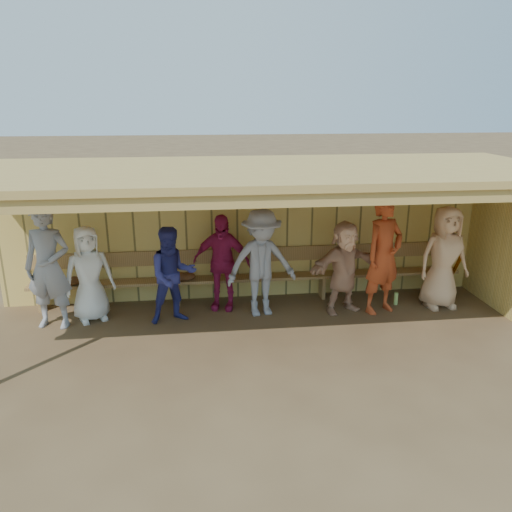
{
  "coord_description": "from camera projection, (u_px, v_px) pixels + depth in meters",
  "views": [
    {
      "loc": [
        -0.9,
        -7.19,
        3.44
      ],
      "look_at": [
        0.0,
        0.35,
        1.05
      ],
      "focal_mm": 35.0,
      "sensor_mm": 36.0,
      "label": 1
    }
  ],
  "objects": [
    {
      "name": "player_b",
      "position": [
        89.0,
        274.0,
        7.94
      ],
      "size": [
        0.9,
        0.76,
        1.57
      ],
      "primitive_type": "imported",
      "rotation": [
        0.0,
        0.0,
        0.4
      ],
      "color": "white",
      "rests_on": "ground"
    },
    {
      "name": "player_f",
      "position": [
        344.0,
        267.0,
        8.27
      ],
      "size": [
        1.52,
        0.9,
        1.57
      ],
      "primitive_type": "imported",
      "rotation": [
        0.0,
        0.0,
        0.33
      ],
      "color": "#DFA47D",
      "rests_on": "ground"
    },
    {
      "name": "player_e",
      "position": [
        261.0,
        263.0,
        8.12
      ],
      "size": [
        1.24,
        0.84,
        1.79
      ],
      "primitive_type": "imported",
      "rotation": [
        0.0,
        0.0,
        0.16
      ],
      "color": "#95949C",
      "rests_on": "ground"
    },
    {
      "name": "dugout_equipment",
      "position": [
        204.0,
        278.0,
        8.64
      ],
      "size": [
        6.9,
        0.62,
        0.8
      ],
      "color": "orange",
      "rests_on": "ground"
    },
    {
      "name": "player_d",
      "position": [
        221.0,
        262.0,
        8.38
      ],
      "size": [
        1.04,
        0.63,
        1.65
      ],
      "primitive_type": "imported",
      "rotation": [
        0.0,
        0.0,
        -0.26
      ],
      "color": "#A91B4C",
      "rests_on": "ground"
    },
    {
      "name": "bench",
      "position": [
        251.0,
        271.0,
        8.85
      ],
      "size": [
        7.6,
        0.34,
        0.93
      ],
      "color": "#A47D46",
      "rests_on": "ground"
    },
    {
      "name": "ground",
      "position": [
        259.0,
        325.0,
        7.95
      ],
      "size": [
        90.0,
        90.0,
        0.0
      ],
      "primitive_type": "plane",
      "color": "brown",
      "rests_on": "ground"
    },
    {
      "name": "player_a",
      "position": [
        48.0,
        267.0,
        7.64
      ],
      "size": [
        0.79,
        0.59,
        1.96
      ],
      "primitive_type": "imported",
      "rotation": [
        0.0,
        0.0,
        -0.17
      ],
      "color": "#94969C",
      "rests_on": "ground"
    },
    {
      "name": "player_h",
      "position": [
        444.0,
        257.0,
        8.44
      ],
      "size": [
        0.9,
        0.62,
        1.77
      ],
      "primitive_type": "imported",
      "rotation": [
        0.0,
        0.0,
        0.06
      ],
      "color": "#E2AD7F",
      "rests_on": "ground"
    },
    {
      "name": "player_c",
      "position": [
        173.0,
        275.0,
        7.87
      ],
      "size": [
        0.89,
        0.77,
        1.57
      ],
      "primitive_type": "imported",
      "rotation": [
        0.0,
        0.0,
        0.26
      ],
      "color": "navy",
      "rests_on": "ground"
    },
    {
      "name": "dugout_structure",
      "position": [
        277.0,
        211.0,
        8.13
      ],
      "size": [
        8.8,
        3.2,
        2.5
      ],
      "color": "#DCBC5D",
      "rests_on": "ground"
    },
    {
      "name": "player_g",
      "position": [
        384.0,
        255.0,
        8.2
      ],
      "size": [
        0.85,
        0.72,
        1.98
      ],
      "primitive_type": "imported",
      "rotation": [
        0.0,
        0.0,
        0.4
      ],
      "color": "#B8421D",
      "rests_on": "ground"
    }
  ]
}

